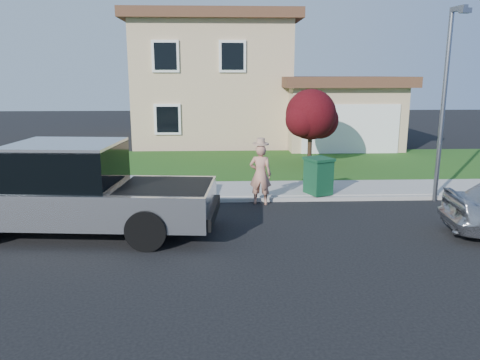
# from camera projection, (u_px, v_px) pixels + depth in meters

# --- Properties ---
(ground) EXTENTS (80.00, 80.00, 0.00)m
(ground) POSITION_uv_depth(u_px,v_px,m) (206.00, 234.00, 11.23)
(ground) COLOR black
(ground) RESTS_ON ground
(curb) EXTENTS (40.00, 0.20, 0.12)m
(curb) POSITION_uv_depth(u_px,v_px,m) (242.00, 200.00, 14.08)
(curb) COLOR gray
(curb) RESTS_ON ground
(sidewalk) EXTENTS (40.00, 2.00, 0.15)m
(sidewalk) POSITION_uv_depth(u_px,v_px,m) (240.00, 190.00, 15.15)
(sidewalk) COLOR gray
(sidewalk) RESTS_ON ground
(lawn) EXTENTS (40.00, 7.00, 0.10)m
(lawn) POSITION_uv_depth(u_px,v_px,m) (235.00, 165.00, 19.54)
(lawn) COLOR #144313
(lawn) RESTS_ON ground
(house) EXTENTS (14.00, 11.30, 6.85)m
(house) POSITION_uv_depth(u_px,v_px,m) (236.00, 85.00, 26.56)
(house) COLOR tan
(house) RESTS_ON ground
(pickup_truck) EXTENTS (6.85, 2.88, 2.19)m
(pickup_truck) POSITION_uv_depth(u_px,v_px,m) (75.00, 192.00, 11.10)
(pickup_truck) COLOR black
(pickup_truck) RESTS_ON ground
(woman) EXTENTS (0.73, 0.56, 1.96)m
(woman) POSITION_uv_depth(u_px,v_px,m) (260.00, 173.00, 13.62)
(woman) COLOR tan
(woman) RESTS_ON ground
(ornamental_tree) EXTENTS (2.25, 2.03, 3.09)m
(ornamental_tree) POSITION_uv_depth(u_px,v_px,m) (311.00, 117.00, 18.83)
(ornamental_tree) COLOR black
(ornamental_tree) RESTS_ON lawn
(trash_bin) EXTENTS (0.95, 1.00, 1.12)m
(trash_bin) POSITION_uv_depth(u_px,v_px,m) (318.00, 175.00, 14.33)
(trash_bin) COLOR #113E24
(trash_bin) RESTS_ON sidewalk
(street_lamp) EXTENTS (0.31, 0.73, 5.57)m
(street_lamp) POSITION_uv_depth(u_px,v_px,m) (446.00, 95.00, 13.44)
(street_lamp) COLOR slate
(street_lamp) RESTS_ON ground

